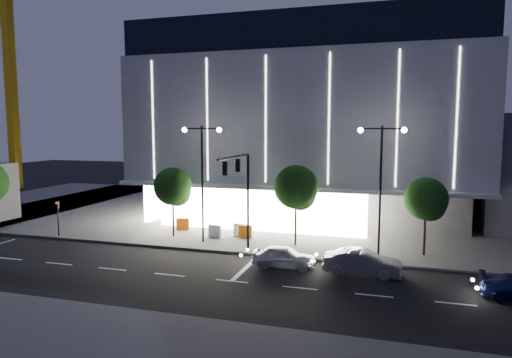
{
  "coord_description": "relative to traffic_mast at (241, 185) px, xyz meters",
  "views": [
    {
      "loc": [
        10.64,
        -25.63,
        8.83
      ],
      "look_at": [
        0.88,
        7.19,
        5.0
      ],
      "focal_mm": 32.0,
      "sensor_mm": 36.0,
      "label": 1
    }
  ],
  "objects": [
    {
      "name": "ground",
      "position": [
        -1.0,
        -3.34,
        -5.03
      ],
      "size": [
        160.0,
        160.0,
        0.0
      ],
      "primitive_type": "plane",
      "color": "black",
      "rests_on": "ground"
    },
    {
      "name": "sidewalk_museum",
      "position": [
        4.0,
        20.66,
        -4.95
      ],
      "size": [
        70.0,
        40.0,
        0.15
      ],
      "primitive_type": "cube",
      "color": "#474747",
      "rests_on": "ground"
    },
    {
      "name": "museum",
      "position": [
        1.98,
        18.97,
        4.25
      ],
      "size": [
        30.0,
        25.8,
        18.0
      ],
      "color": "#4C4C51",
      "rests_on": "ground"
    },
    {
      "name": "traffic_mast",
      "position": [
        0.0,
        0.0,
        0.0
      ],
      "size": [
        0.33,
        5.89,
        7.07
      ],
      "color": "black",
      "rests_on": "ground"
    },
    {
      "name": "street_lamp_west",
      "position": [
        -4.0,
        2.66,
        0.93
      ],
      "size": [
        3.16,
        0.36,
        9.0
      ],
      "color": "black",
      "rests_on": "ground"
    },
    {
      "name": "street_lamp_east",
      "position": [
        9.0,
        2.66,
        0.93
      ],
      "size": [
        3.16,
        0.36,
        9.0
      ],
      "color": "black",
      "rests_on": "ground"
    },
    {
      "name": "ped_signal_far",
      "position": [
        -16.0,
        1.16,
        -3.14
      ],
      "size": [
        0.22,
        0.24,
        3.0
      ],
      "color": "black",
      "rests_on": "ground"
    },
    {
      "name": "tower_crane",
      "position": [
        -41.92,
        24.66,
        15.48
      ],
      "size": [
        32.0,
        2.0,
        28.5
      ],
      "color": "gold",
      "rests_on": "ground"
    },
    {
      "name": "tree_left",
      "position": [
        -6.97,
        3.68,
        -0.99
      ],
      "size": [
        3.02,
        3.02,
        5.72
      ],
      "color": "black",
      "rests_on": "ground"
    },
    {
      "name": "tree_mid",
      "position": [
        3.03,
        3.68,
        -0.69
      ],
      "size": [
        3.25,
        3.25,
        6.15
      ],
      "color": "black",
      "rests_on": "ground"
    },
    {
      "name": "tree_right",
      "position": [
        12.03,
        3.68,
        -1.14
      ],
      "size": [
        2.91,
        2.91,
        5.51
      ],
      "color": "black",
      "rests_on": "ground"
    },
    {
      "name": "car_lead",
      "position": [
        3.29,
        -1.37,
        -4.34
      ],
      "size": [
        4.1,
        1.78,
        1.38
      ],
      "primitive_type": "imported",
      "rotation": [
        0.0,
        0.0,
        1.61
      ],
      "color": "#B0B3B9",
      "rests_on": "ground"
    },
    {
      "name": "car_second",
      "position": [
        8.18,
        -1.54,
        -4.26
      ],
      "size": [
        4.69,
        1.79,
        1.53
      ],
      "primitive_type": "imported",
      "rotation": [
        0.0,
        0.0,
        1.53
      ],
      "color": "#999AA0",
      "rests_on": "ground"
    },
    {
      "name": "barrier_a",
      "position": [
        -7.32,
        6.0,
        -4.38
      ],
      "size": [
        1.12,
        0.57,
        1.0
      ],
      "primitive_type": "cube",
      "rotation": [
        0.0,
        0.0,
        0.31
      ],
      "color": "#F9620D",
      "rests_on": "sidewalk_museum"
    },
    {
      "name": "barrier_b",
      "position": [
        -3.65,
        4.23,
        -4.38
      ],
      "size": [
        1.13,
        0.47,
        1.0
      ],
      "primitive_type": "cube",
      "rotation": [
        0.0,
        0.0,
        -0.21
      ],
      "color": "white",
      "rests_on": "sidewalk_museum"
    },
    {
      "name": "barrier_c",
      "position": [
        -1.28,
        4.85,
        -4.38
      ],
      "size": [
        1.12,
        0.33,
        1.0
      ],
      "primitive_type": "cube",
      "rotation": [
        0.0,
        0.0,
        -0.08
      ],
      "color": "orange",
      "rests_on": "sidewalk_museum"
    },
    {
      "name": "barrier_d",
      "position": [
        -1.87,
        5.26,
        -4.38
      ],
      "size": [
        1.12,
        0.36,
        1.0
      ],
      "primitive_type": "cube",
      "rotation": [
        0.0,
        0.0,
        -0.1
      ],
      "color": "silver",
      "rests_on": "sidewalk_museum"
    }
  ]
}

